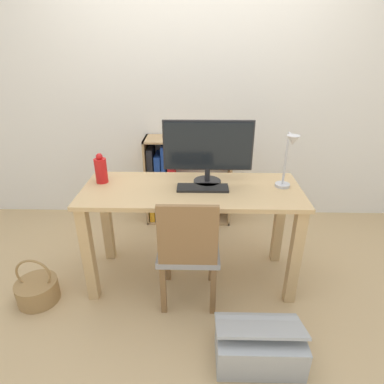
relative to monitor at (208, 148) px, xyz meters
The scene contains 11 objects.
ground_plane 1.01m from the monitor, 136.51° to the right, with size 10.00×10.00×0.00m, color tan.
wall_back 1.01m from the monitor, 96.36° to the left, with size 8.00×0.05×2.60m.
desk 0.43m from the monitor, 136.51° to the right, with size 1.48×0.58×0.75m.
monitor is the anchor object (origin of this frame).
keyboard 0.27m from the monitor, 106.55° to the right, with size 0.34×0.12×0.02m.
vase 0.76m from the monitor, behind, with size 0.08×0.08×0.21m.
desk_lamp 0.52m from the monitor, 12.09° to the right, with size 0.10×0.19×0.38m.
chair 0.68m from the monitor, 108.62° to the right, with size 0.40×0.40×0.82m.
bookshelf 1.05m from the monitor, 111.69° to the left, with size 0.81×0.28×0.84m.
basket 1.53m from the monitor, 162.35° to the right, with size 0.28×0.28×0.34m.
storage_box 1.24m from the monitor, 70.55° to the right, with size 0.49×0.32×0.27m.
Camera 1 is at (0.05, -1.96, 1.66)m, focal length 30.00 mm.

